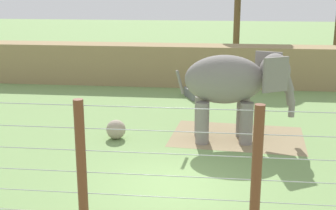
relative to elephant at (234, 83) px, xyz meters
The scene contains 7 objects.
ground_plane 4.86m from the elephant, 112.86° to the right, with size 120.00×120.00×0.00m, color #759956.
dirt_patch 2.15m from the elephant, 59.24° to the left, with size 4.85×3.25×0.01m, color #937F5B.
embankment_wall 9.45m from the elephant, 100.42° to the left, with size 36.00×1.80×2.24m, color #997F56.
elephant is the anchor object (origin of this frame).
enrichment_ball 4.59m from the elephant, behind, with size 0.71×0.71×0.71m, color gray.
cable_fence 7.28m from the elephant, 102.98° to the right, with size 12.18×0.22×3.20m.
feed_trough 6.70m from the elephant, 106.17° to the left, with size 1.01×1.48×0.44m.
Camera 1 is at (1.18, -11.97, 5.53)m, focal length 48.84 mm.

